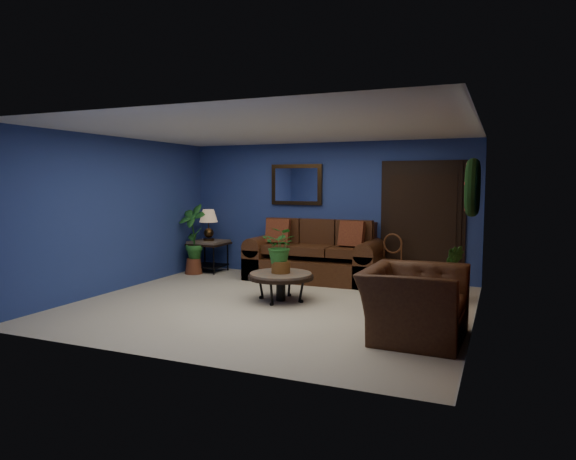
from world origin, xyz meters
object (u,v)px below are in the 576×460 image
at_px(coffee_table, 281,277).
at_px(end_table, 209,248).
at_px(sofa, 316,260).
at_px(armchair, 414,303).
at_px(side_chair, 390,256).
at_px(table_lamp, 209,221).

bearing_deg(coffee_table, end_table, 142.97).
distance_m(sofa, end_table, 2.23).
xyz_separation_m(sofa, armchair, (2.22, -2.89, 0.04)).
xyz_separation_m(sofa, side_chair, (1.35, 0.02, 0.14)).
bearing_deg(table_lamp, armchair, -32.65).
bearing_deg(coffee_table, armchair, -27.33).
distance_m(end_table, armchair, 5.29).
bearing_deg(side_chair, coffee_table, -112.22).
bearing_deg(side_chair, armchair, -60.80).
relative_size(table_lamp, side_chair, 0.67).
bearing_deg(sofa, table_lamp, -178.95).
bearing_deg(coffee_table, table_lamp, 142.97).
bearing_deg(table_lamp, side_chair, 1.02).
distance_m(coffee_table, side_chair, 2.21).
bearing_deg(end_table, coffee_table, -37.03).
xyz_separation_m(coffee_table, side_chair, (1.26, 1.81, 0.14)).
relative_size(coffee_table, armchair, 0.79).
xyz_separation_m(end_table, side_chair, (3.58, 0.06, 0.03)).
relative_size(end_table, table_lamp, 1.14).
bearing_deg(armchair, end_table, 59.37).
distance_m(sofa, coffee_table, 1.79).
xyz_separation_m(sofa, coffee_table, (0.09, -1.79, 0.01)).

